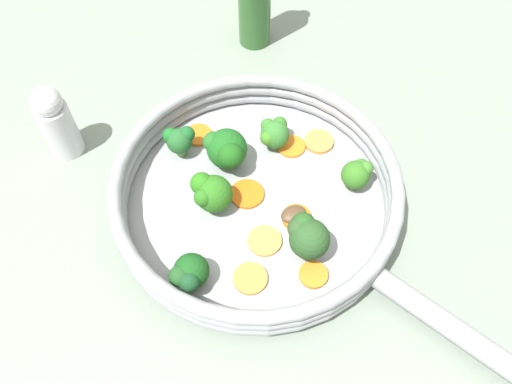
{
  "coord_description": "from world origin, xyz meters",
  "views": [
    {
      "loc": [
        -0.15,
        0.26,
        0.49
      ],
      "look_at": [
        0.0,
        0.0,
        0.03
      ],
      "focal_mm": 35.0,
      "sensor_mm": 36.0,
      "label": 1
    }
  ],
  "objects_px": {
    "skillet": "(256,202)",
    "carrot_slice_7": "(293,147)",
    "carrot_slice_4": "(247,194)",
    "carrot_slice_5": "(319,142)",
    "broccoli_floret_3": "(274,133)",
    "broccoli_floret_2": "(211,193)",
    "broccoli_floret_1": "(357,173)",
    "broccoli_floret_0": "(307,236)",
    "broccoli_floret_4": "(188,273)",
    "broccoli_floret_5": "(226,149)",
    "carrot_slice_0": "(199,135)",
    "carrot_slice_2": "(265,241)",
    "carrot_slice_3": "(298,216)",
    "carrot_slice_6": "(250,278)",
    "broccoli_floret_6": "(178,139)",
    "salt_shaker": "(57,122)",
    "mushroom_piece_0": "(294,213)",
    "carrot_slice_1": "(313,275)"
  },
  "relations": [
    {
      "from": "carrot_slice_1",
      "to": "broccoli_floret_0",
      "type": "relative_size",
      "value": 0.57
    },
    {
      "from": "broccoli_floret_1",
      "to": "broccoli_floret_4",
      "type": "xyz_separation_m",
      "value": [
        0.1,
        0.19,
        0.0
      ]
    },
    {
      "from": "skillet",
      "to": "carrot_slice_7",
      "type": "distance_m",
      "value": 0.09
    },
    {
      "from": "broccoli_floret_5",
      "to": "broccoli_floret_4",
      "type": "bearing_deg",
      "value": 107.54
    },
    {
      "from": "carrot_slice_5",
      "to": "broccoli_floret_3",
      "type": "xyz_separation_m",
      "value": [
        0.05,
        0.03,
        0.02
      ]
    },
    {
      "from": "broccoli_floret_0",
      "to": "salt_shaker",
      "type": "bearing_deg",
      "value": 2.65
    },
    {
      "from": "carrot_slice_0",
      "to": "carrot_slice_2",
      "type": "height_order",
      "value": "same"
    },
    {
      "from": "carrot_slice_3",
      "to": "broccoli_floret_1",
      "type": "height_order",
      "value": "broccoli_floret_1"
    },
    {
      "from": "carrot_slice_4",
      "to": "carrot_slice_0",
      "type": "bearing_deg",
      "value": -25.12
    },
    {
      "from": "broccoli_floret_4",
      "to": "mushroom_piece_0",
      "type": "relative_size",
      "value": 1.4
    },
    {
      "from": "broccoli_floret_2",
      "to": "broccoli_floret_3",
      "type": "xyz_separation_m",
      "value": [
        -0.02,
        -0.11,
        -0.0
      ]
    },
    {
      "from": "broccoli_floret_0",
      "to": "carrot_slice_2",
      "type": "bearing_deg",
      "value": 16.08
    },
    {
      "from": "carrot_slice_6",
      "to": "carrot_slice_7",
      "type": "bearing_deg",
      "value": -76.79
    },
    {
      "from": "carrot_slice_0",
      "to": "broccoli_floret_4",
      "type": "relative_size",
      "value": 0.81
    },
    {
      "from": "carrot_slice_3",
      "to": "broccoli_floret_4",
      "type": "height_order",
      "value": "broccoli_floret_4"
    },
    {
      "from": "carrot_slice_6",
      "to": "carrot_slice_5",
      "type": "bearing_deg",
      "value": -84.85
    },
    {
      "from": "carrot_slice_7",
      "to": "broccoli_floret_0",
      "type": "xyz_separation_m",
      "value": [
        -0.07,
        0.12,
        0.03
      ]
    },
    {
      "from": "broccoli_floret_2",
      "to": "salt_shaker",
      "type": "distance_m",
      "value": 0.2
    },
    {
      "from": "carrot_slice_4",
      "to": "carrot_slice_7",
      "type": "distance_m",
      "value": 0.09
    },
    {
      "from": "broccoli_floret_2",
      "to": "broccoli_floret_5",
      "type": "bearing_deg",
      "value": -74.37
    },
    {
      "from": "broccoli_floret_2",
      "to": "broccoli_floret_1",
      "type": "bearing_deg",
      "value": -139.93
    },
    {
      "from": "skillet",
      "to": "mushroom_piece_0",
      "type": "bearing_deg",
      "value": -177.93
    },
    {
      "from": "carrot_slice_4",
      "to": "broccoli_floret_4",
      "type": "bearing_deg",
      "value": 92.04
    },
    {
      "from": "carrot_slice_1",
      "to": "salt_shaker",
      "type": "height_order",
      "value": "salt_shaker"
    },
    {
      "from": "carrot_slice_7",
      "to": "broccoli_floret_3",
      "type": "relative_size",
      "value": 0.82
    },
    {
      "from": "broccoli_floret_3",
      "to": "carrot_slice_6",
      "type": "bearing_deg",
      "value": 111.11
    },
    {
      "from": "carrot_slice_7",
      "to": "mushroom_piece_0",
      "type": "height_order",
      "value": "mushroom_piece_0"
    },
    {
      "from": "broccoli_floret_3",
      "to": "salt_shaker",
      "type": "relative_size",
      "value": 0.41
    },
    {
      "from": "carrot_slice_7",
      "to": "broccoli_floret_5",
      "type": "bearing_deg",
      "value": 47.3
    },
    {
      "from": "carrot_slice_5",
      "to": "broccoli_floret_3",
      "type": "relative_size",
      "value": 0.86
    },
    {
      "from": "carrot_slice_4",
      "to": "broccoli_floret_1",
      "type": "distance_m",
      "value": 0.13
    },
    {
      "from": "carrot_slice_2",
      "to": "carrot_slice_4",
      "type": "xyz_separation_m",
      "value": [
        0.05,
        -0.04,
        -0.0
      ]
    },
    {
      "from": "carrot_slice_3",
      "to": "carrot_slice_6",
      "type": "xyz_separation_m",
      "value": [
        0.01,
        0.09,
        -0.0
      ]
    },
    {
      "from": "carrot_slice_4",
      "to": "broccoli_floret_6",
      "type": "height_order",
      "value": "broccoli_floret_6"
    },
    {
      "from": "carrot_slice_3",
      "to": "broccoli_floret_4",
      "type": "xyz_separation_m",
      "value": [
        0.06,
        0.12,
        0.02
      ]
    },
    {
      "from": "carrot_slice_0",
      "to": "broccoli_floret_6",
      "type": "height_order",
      "value": "broccoli_floret_6"
    },
    {
      "from": "carrot_slice_7",
      "to": "broccoli_floret_2",
      "type": "distance_m",
      "value": 0.13
    },
    {
      "from": "skillet",
      "to": "carrot_slice_2",
      "type": "height_order",
      "value": "carrot_slice_2"
    },
    {
      "from": "broccoli_floret_3",
      "to": "broccoli_floret_4",
      "type": "bearing_deg",
      "value": 93.75
    },
    {
      "from": "carrot_slice_4",
      "to": "mushroom_piece_0",
      "type": "bearing_deg",
      "value": -178.17
    },
    {
      "from": "carrot_slice_2",
      "to": "broccoli_floret_2",
      "type": "relative_size",
      "value": 0.77
    },
    {
      "from": "carrot_slice_2",
      "to": "broccoli_floret_5",
      "type": "xyz_separation_m",
      "value": [
        0.09,
        -0.07,
        0.03
      ]
    },
    {
      "from": "carrot_slice_3",
      "to": "carrot_slice_4",
      "type": "relative_size",
      "value": 0.82
    },
    {
      "from": "skillet",
      "to": "broccoli_floret_6",
      "type": "xyz_separation_m",
      "value": [
        0.11,
        -0.01,
        0.03
      ]
    },
    {
      "from": "carrot_slice_6",
      "to": "broccoli_floret_2",
      "type": "height_order",
      "value": "broccoli_floret_2"
    },
    {
      "from": "carrot_slice_4",
      "to": "skillet",
      "type": "bearing_deg",
      "value": -179.16
    },
    {
      "from": "carrot_slice_7",
      "to": "broccoli_floret_3",
      "type": "distance_m",
      "value": 0.03
    },
    {
      "from": "carrot_slice_2",
      "to": "carrot_slice_3",
      "type": "relative_size",
      "value": 1.14
    },
    {
      "from": "carrot_slice_1",
      "to": "carrot_slice_7",
      "type": "bearing_deg",
      "value": -55.45
    },
    {
      "from": "broccoli_floret_3",
      "to": "broccoli_floret_6",
      "type": "bearing_deg",
      "value": 35.38
    }
  ]
}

